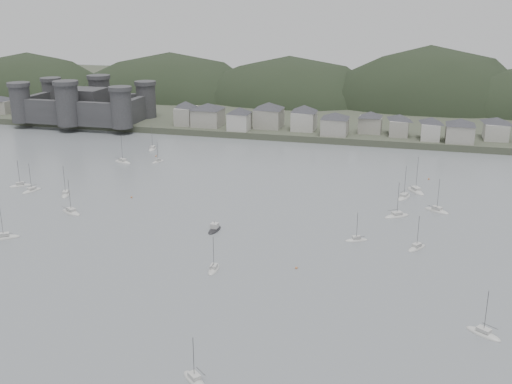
% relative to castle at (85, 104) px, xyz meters
% --- Properties ---
extents(ground, '(900.00, 900.00, 0.00)m').
position_rel_castle_xyz_m(ground, '(120.00, -179.80, -10.96)').
color(ground, slate).
rests_on(ground, ground).
extents(far_shore_land, '(900.00, 250.00, 3.00)m').
position_rel_castle_xyz_m(far_shore_land, '(120.00, 115.20, -9.46)').
color(far_shore_land, '#383D2D').
rests_on(far_shore_land, ground).
extents(forested_ridge, '(851.55, 103.94, 102.57)m').
position_rel_castle_xyz_m(forested_ridge, '(124.83, 89.60, -22.25)').
color(forested_ridge, black).
rests_on(forested_ridge, ground).
extents(castle, '(66.00, 43.00, 20.00)m').
position_rel_castle_xyz_m(castle, '(0.00, 0.00, 0.00)').
color(castle, '#343436').
rests_on(castle, far_shore_land).
extents(waterfront_town, '(451.48, 28.46, 12.92)m').
position_rel_castle_xyz_m(waterfront_town, '(170.59, 3.54, -2.30)').
color(waterfront_town, gray).
rests_on(waterfront_town, far_shore_land).
extents(sailboat_lead, '(8.60, 7.18, 11.74)m').
position_rel_castle_xyz_m(sailboat_lead, '(58.75, -145.58, -10.79)').
color(sailboat_lead, '#BCBCB7').
rests_on(sailboat_lead, ground).
extents(moored_fleet, '(209.22, 167.81, 13.28)m').
position_rel_castle_xyz_m(moored_fleet, '(105.09, -117.27, -10.79)').
color(moored_fleet, '#BCBCB7').
rests_on(moored_fleet, ground).
extents(motor_launch_far, '(3.03, 7.32, 3.73)m').
position_rel_castle_xyz_m(motor_launch_far, '(113.06, -124.60, -10.67)').
color(motor_launch_far, black).
rests_on(motor_launch_far, ground).
extents(mooring_buoys, '(168.49, 115.74, 0.70)m').
position_rel_castle_xyz_m(mooring_buoys, '(118.47, -104.22, -10.81)').
color(mooring_buoys, '#BC6E3E').
rests_on(mooring_buoys, ground).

